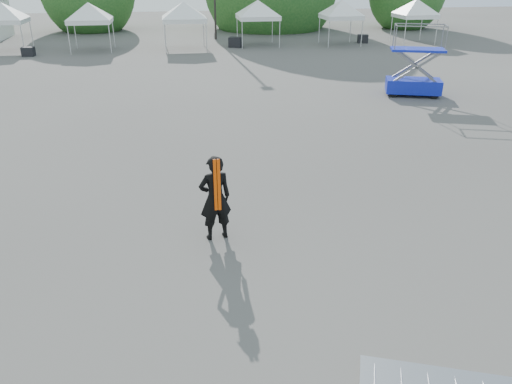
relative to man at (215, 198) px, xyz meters
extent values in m
plane|color=#474442|center=(0.09, 1.31, -1.02)|extent=(120.00, 120.00, 0.00)
cylinder|color=#382314|center=(-7.91, 41.31, 0.12)|extent=(0.36, 0.36, 2.27)
cylinder|color=#382314|center=(9.09, 40.31, 0.38)|extent=(0.36, 0.36, 2.80)
cylinder|color=#382314|center=(22.09, 38.31, 0.03)|extent=(0.36, 0.36, 2.10)
cylinder|color=silver|center=(-10.98, 28.42, -0.02)|extent=(0.06, 0.06, 2.00)
cylinder|color=silver|center=(-10.98, 31.13, -0.02)|extent=(0.06, 0.06, 2.00)
cube|color=white|center=(-12.33, 29.77, 1.06)|extent=(2.91, 2.91, 0.30)
pyramid|color=white|center=(-12.33, 29.77, 2.31)|extent=(4.11, 4.11, 1.10)
cylinder|color=silver|center=(-7.67, 27.41, -0.02)|extent=(0.06, 0.06, 2.00)
cylinder|color=silver|center=(-4.90, 27.41, -0.02)|extent=(0.06, 0.06, 2.00)
cylinder|color=silver|center=(-7.67, 30.18, -0.02)|extent=(0.06, 0.06, 2.00)
cylinder|color=silver|center=(-4.90, 30.18, -0.02)|extent=(0.06, 0.06, 2.00)
cube|color=white|center=(-6.29, 28.79, 1.06)|extent=(2.97, 2.97, 0.30)
pyramid|color=white|center=(-6.29, 28.79, 2.31)|extent=(4.19, 4.19, 1.10)
cylinder|color=silver|center=(-1.07, 27.09, -0.02)|extent=(0.06, 0.06, 2.00)
cylinder|color=silver|center=(1.85, 27.09, -0.02)|extent=(0.06, 0.06, 2.00)
cylinder|color=silver|center=(-1.07, 30.01, -0.02)|extent=(0.06, 0.06, 2.00)
cylinder|color=silver|center=(1.85, 30.01, -0.02)|extent=(0.06, 0.06, 2.00)
cube|color=white|center=(0.39, 28.55, 1.06)|extent=(3.12, 3.12, 0.30)
pyramid|color=white|center=(0.39, 28.55, 2.31)|extent=(4.42, 4.42, 1.10)
cylinder|color=silver|center=(4.57, 27.93, -0.02)|extent=(0.06, 0.06, 2.00)
cylinder|color=silver|center=(7.41, 27.93, -0.02)|extent=(0.06, 0.06, 2.00)
cylinder|color=silver|center=(4.57, 30.77, -0.02)|extent=(0.06, 0.06, 2.00)
cylinder|color=silver|center=(7.41, 30.77, -0.02)|extent=(0.06, 0.06, 2.00)
cube|color=white|center=(5.99, 29.35, 1.06)|extent=(3.04, 3.04, 0.30)
pyramid|color=white|center=(5.99, 29.35, 2.31)|extent=(4.30, 4.30, 1.10)
cylinder|color=silver|center=(11.06, 27.35, -0.02)|extent=(0.06, 0.06, 2.00)
cylinder|color=silver|center=(13.66, 27.35, -0.02)|extent=(0.06, 0.06, 2.00)
cylinder|color=silver|center=(11.06, 29.95, -0.02)|extent=(0.06, 0.06, 2.00)
cylinder|color=silver|center=(13.66, 29.95, -0.02)|extent=(0.06, 0.06, 2.00)
cube|color=white|center=(12.36, 28.65, 1.06)|extent=(2.80, 2.80, 0.30)
cylinder|color=silver|center=(17.10, 27.25, -0.02)|extent=(0.06, 0.06, 2.00)
cylinder|color=silver|center=(19.68, 27.25, -0.02)|extent=(0.06, 0.06, 2.00)
cylinder|color=silver|center=(17.10, 29.83, -0.02)|extent=(0.06, 0.06, 2.00)
cylinder|color=silver|center=(19.68, 29.83, -0.02)|extent=(0.06, 0.06, 2.00)
cube|color=white|center=(18.39, 28.54, 1.06)|extent=(2.79, 2.79, 0.30)
imported|color=black|center=(0.00, 0.00, 0.00)|extent=(0.82, 0.62, 2.03)
cube|color=#F24A04|center=(0.00, -0.20, 0.40)|extent=(0.16, 0.03, 1.22)
cube|color=#0C12A1|center=(10.64, 12.17, -0.54)|extent=(2.81, 2.03, 0.63)
cube|color=#0C12A1|center=(10.64, 12.17, 1.15)|extent=(2.69, 1.94, 0.11)
cylinder|color=black|center=(9.56, 11.98, -0.83)|extent=(0.41, 0.27, 0.38)
cylinder|color=black|center=(11.36, 11.36, -0.83)|extent=(0.41, 0.27, 0.38)
cylinder|color=black|center=(9.91, 12.98, -0.83)|extent=(0.41, 0.27, 0.38)
cylinder|color=black|center=(11.71, 12.36, -0.83)|extent=(0.41, 0.27, 0.38)
cube|color=black|center=(-10.41, 27.07, -0.71)|extent=(0.84, 0.68, 0.62)
cube|color=black|center=(4.16, 28.75, -0.65)|extent=(1.15, 1.04, 0.73)
cube|color=black|center=(14.54, 29.35, -0.70)|extent=(0.95, 0.82, 0.63)
camera|label=1|loc=(-0.77, -10.15, 4.81)|focal=35.00mm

